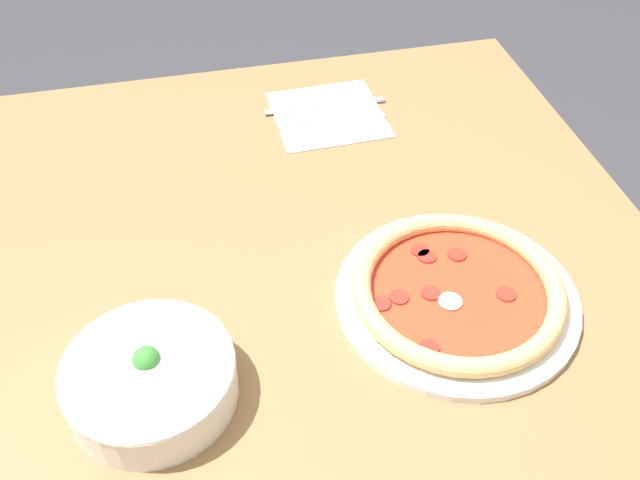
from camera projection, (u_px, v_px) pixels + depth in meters
dining_table at (300, 327)px, 1.04m from camera, size 1.18×1.08×0.74m
pizza at (457, 292)px, 0.95m from camera, size 0.32×0.32×0.04m
bowl at (150, 378)px, 0.83m from camera, size 0.20×0.20×0.08m
napkin at (328, 115)px, 1.27m from camera, size 0.20×0.20×0.00m
fork at (333, 121)px, 1.25m from camera, size 0.02×0.19×0.00m
knife at (330, 105)px, 1.29m from camera, size 0.02×0.22×0.01m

